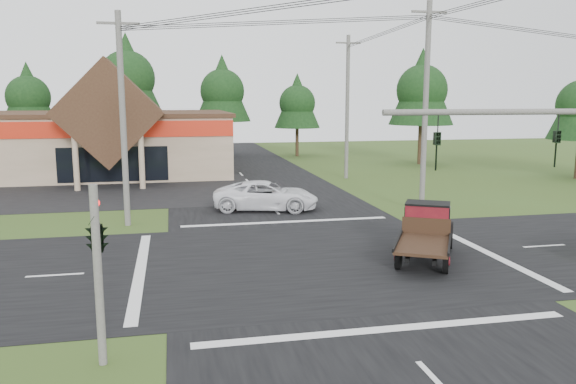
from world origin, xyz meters
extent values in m
plane|color=#384D1B|center=(0.00, 0.00, 0.00)|extent=(120.00, 120.00, 0.00)
cube|color=black|center=(0.00, 0.00, 0.01)|extent=(12.00, 120.00, 0.02)
cube|color=black|center=(0.00, 0.00, 0.01)|extent=(120.00, 12.00, 0.02)
cube|color=black|center=(-14.00, 19.00, 0.01)|extent=(28.00, 14.00, 0.02)
cube|color=gray|center=(-16.00, 30.00, 2.50)|extent=(30.00, 15.00, 5.00)
cube|color=#3C2418|center=(-16.00, 30.00, 5.05)|extent=(30.40, 15.40, 0.30)
cube|color=#A91E0D|center=(-16.00, 22.45, 4.10)|extent=(30.00, 0.12, 1.20)
cube|color=#3C2418|center=(-10.00, 21.50, 5.30)|extent=(7.78, 4.00, 7.78)
cylinder|color=gray|center=(-12.20, 19.80, 2.00)|extent=(0.40, 0.40, 4.00)
cylinder|color=gray|center=(-7.80, 19.80, 2.00)|extent=(0.40, 0.40, 4.00)
cube|color=black|center=(-10.00, 22.48, 1.50)|extent=(8.00, 0.08, 2.60)
cylinder|color=#595651|center=(3.50, -7.50, 6.00)|extent=(8.00, 0.16, 0.16)
imported|color=black|center=(4.50, -7.50, 5.00)|extent=(0.16, 0.20, 1.00)
imported|color=black|center=(1.00, -7.50, 5.00)|extent=(0.16, 0.20, 1.00)
cylinder|color=#595651|center=(-7.50, -7.50, 2.20)|extent=(0.20, 0.20, 4.40)
imported|color=black|center=(-7.50, -7.30, 3.70)|extent=(0.53, 2.48, 1.00)
sphere|color=#FF0C0C|center=(-7.50, -7.15, 3.90)|extent=(0.18, 0.18, 0.18)
cylinder|color=#595651|center=(-8.00, 8.00, 5.25)|extent=(0.30, 0.30, 10.50)
cube|color=#595651|center=(-8.00, 8.00, 9.90)|extent=(2.00, 0.12, 0.12)
cylinder|color=#595651|center=(8.00, 8.00, 5.75)|extent=(0.30, 0.30, 11.50)
cube|color=#595651|center=(8.00, 8.00, 10.90)|extent=(2.00, 0.12, 0.12)
cylinder|color=#595651|center=(8.00, 22.00, 5.60)|extent=(0.30, 0.30, 11.20)
cube|color=#595651|center=(8.00, 22.00, 10.60)|extent=(2.00, 0.12, 0.12)
cylinder|color=#332316|center=(-20.00, 42.00, 1.75)|extent=(0.36, 0.36, 3.50)
cone|color=black|center=(-20.00, 42.00, 6.80)|extent=(5.60, 5.60, 6.60)
sphere|color=black|center=(-20.00, 42.00, 6.50)|extent=(4.40, 4.40, 4.40)
cylinder|color=#332316|center=(-10.00, 41.00, 2.27)|extent=(0.36, 0.36, 4.55)
cone|color=black|center=(-10.00, 41.00, 8.84)|extent=(7.28, 7.28, 8.58)
sphere|color=black|center=(-10.00, 41.00, 8.45)|extent=(5.72, 5.72, 5.72)
cylinder|color=#332316|center=(0.00, 42.00, 1.92)|extent=(0.36, 0.36, 3.85)
cone|color=black|center=(0.00, 42.00, 7.48)|extent=(6.16, 6.16, 7.26)
sphere|color=black|center=(0.00, 42.00, 7.15)|extent=(4.84, 4.84, 4.84)
cylinder|color=#332316|center=(8.00, 40.00, 1.57)|extent=(0.36, 0.36, 3.15)
cone|color=black|center=(8.00, 40.00, 6.12)|extent=(5.04, 5.04, 5.94)
sphere|color=black|center=(8.00, 40.00, 5.85)|extent=(3.96, 3.96, 3.96)
cylinder|color=#332316|center=(18.00, 30.00, 1.92)|extent=(0.36, 0.36, 3.85)
cone|color=black|center=(18.00, 30.00, 7.48)|extent=(6.16, 6.16, 7.26)
sphere|color=black|center=(18.00, 30.00, 7.15)|extent=(4.84, 4.84, 4.84)
imported|color=white|center=(-0.45, 10.53, 0.83)|extent=(6.44, 4.10, 1.65)
camera|label=1|loc=(-5.71, -20.85, 6.35)|focal=35.00mm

